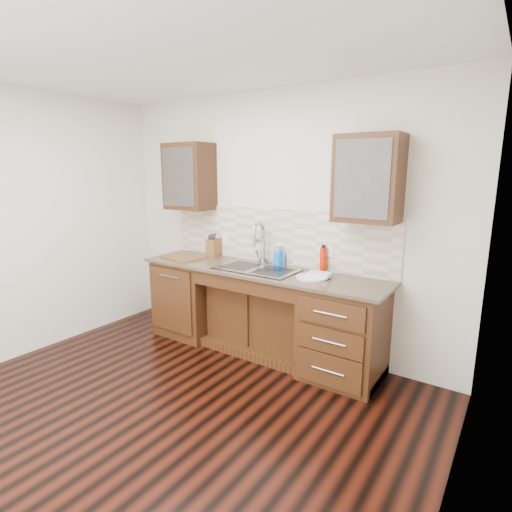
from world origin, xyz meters
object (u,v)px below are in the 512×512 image
Objects in this scene: water_bottle at (323,260)px; knife_block at (214,248)px; soap_bottle at (280,256)px; plate at (311,277)px; cutting_board at (182,257)px.

water_bottle is 1.36m from knife_block.
soap_bottle is 0.59m from plate.
cutting_board reaches higher than plate.
water_bottle is (0.50, -0.01, 0.02)m from soap_bottle.
water_bottle is 0.55× the size of cutting_board.
knife_block is 0.38m from cutting_board.
water_bottle is at bearing 91.84° from plate.
knife_block is (-0.86, -0.04, 0.00)m from soap_bottle.
soap_bottle is 0.86m from knife_block.
cutting_board is at bearing -137.30° from knife_block.
cutting_board is at bearing -178.37° from plate.
water_bottle is 1.64m from cutting_board.
soap_bottle is 0.70× the size of plate.
water_bottle reaches higher than knife_block.
plate is at bearing -6.77° from soap_bottle.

